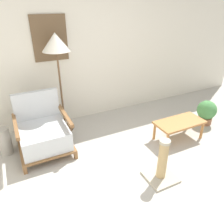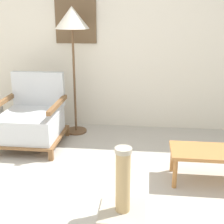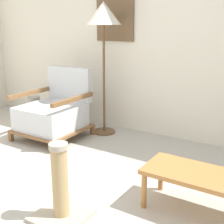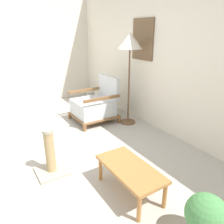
# 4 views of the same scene
# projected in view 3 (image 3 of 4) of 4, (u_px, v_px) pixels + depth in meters

# --- Properties ---
(ground_plane) EXTENTS (14.00, 14.00, 0.00)m
(ground_plane) POSITION_uv_depth(u_px,v_px,m) (18.00, 215.00, 2.39)
(ground_plane) COLOR #B7B2A8
(wall_back) EXTENTS (8.00, 0.09, 2.70)m
(wall_back) POSITION_uv_depth(u_px,v_px,m) (151.00, 29.00, 3.87)
(wall_back) COLOR silver
(wall_back) RESTS_ON ground_plane
(armchair) EXTENTS (0.76, 0.79, 0.87)m
(armchair) POSITION_uv_depth(u_px,v_px,m) (54.00, 113.00, 3.95)
(armchair) COLOR brown
(armchair) RESTS_ON ground_plane
(floor_lamp) EXTENTS (0.44, 0.44, 1.67)m
(floor_lamp) POSITION_uv_depth(u_px,v_px,m) (104.00, 20.00, 3.81)
(floor_lamp) COLOR brown
(floor_lamp) RESTS_ON ground_plane
(coffee_table) EXTENTS (0.82, 0.41, 0.33)m
(coffee_table) POSITION_uv_depth(u_px,v_px,m) (198.00, 178.00, 2.35)
(coffee_table) COLOR #B2753D
(coffee_table) RESTS_ON ground_plane
(vase) EXTENTS (0.18, 0.18, 0.43)m
(vase) POSITION_uv_depth(u_px,v_px,m) (34.00, 111.00, 4.41)
(vase) COLOR #9E998E
(vase) RESTS_ON ground_plane
(scratching_post) EXTENTS (0.39, 0.39, 0.60)m
(scratching_post) POSITION_uv_depth(u_px,v_px,m) (61.00, 192.00, 2.30)
(scratching_post) COLOR #B2A893
(scratching_post) RESTS_ON ground_plane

